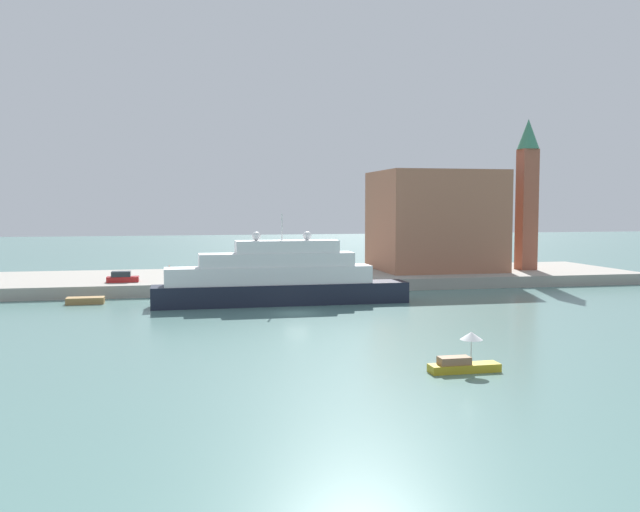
{
  "coord_description": "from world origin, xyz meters",
  "views": [
    {
      "loc": [
        -12.8,
        -71.64,
        11.38
      ],
      "look_at": [
        3.81,
        6.0,
        5.61
      ],
      "focal_mm": 38.87,
      "sensor_mm": 36.0,
      "label": 1
    }
  ],
  "objects": [
    {
      "name": "harbor_building",
      "position": [
        26.75,
        28.76,
        9.11
      ],
      "size": [
        17.81,
        15.77,
        15.08
      ],
      "primitive_type": "cube",
      "color": "#9E664C",
      "rests_on": "quay_dock"
    },
    {
      "name": "small_motorboat",
      "position": [
        6.62,
        -27.98,
        0.85
      ],
      "size": [
        4.93,
        1.55,
        2.76
      ],
      "color": "#B7991E",
      "rests_on": "ground"
    },
    {
      "name": "person_figure",
      "position": [
        -13.26,
        24.54,
        2.37
      ],
      "size": [
        0.36,
        0.36,
        1.73
      ],
      "color": "#334C8C",
      "rests_on": "quay_dock"
    },
    {
      "name": "bell_tower",
      "position": [
        40.49,
        25.7,
        14.17
      ],
      "size": [
        3.33,
        3.33,
        22.99
      ],
      "color": "#93513D",
      "rests_on": "quay_dock"
    },
    {
      "name": "quay_dock",
      "position": [
        0.0,
        27.16,
        0.78
      ],
      "size": [
        110.0,
        22.32,
        1.56
      ],
      "primitive_type": "cube",
      "color": "gray",
      "rests_on": "ground"
    },
    {
      "name": "work_barge",
      "position": [
        -22.8,
        12.16,
        0.38
      ],
      "size": [
        4.22,
        1.96,
        0.76
      ],
      "primitive_type": "cube",
      "color": "olive",
      "rests_on": "ground"
    },
    {
      "name": "parked_car",
      "position": [
        -19.19,
        20.48,
        2.15
      ],
      "size": [
        4.01,
        1.84,
        1.38
      ],
      "color": "#B21E1E",
      "rests_on": "quay_dock"
    },
    {
      "name": "mooring_bollard",
      "position": [
        2.31,
        17.65,
        1.93
      ],
      "size": [
        0.42,
        0.42,
        0.73
      ],
      "primitive_type": "cylinder",
      "color": "black",
      "rests_on": "quay_dock"
    },
    {
      "name": "ground",
      "position": [
        0.0,
        0.0,
        0.0
      ],
      "size": [
        400.0,
        400.0,
        0.0
      ],
      "primitive_type": "plane",
      "color": "slate"
    },
    {
      "name": "large_yacht",
      "position": [
        -0.94,
        6.93,
        2.95
      ],
      "size": [
        29.55,
        3.99,
        10.46
      ],
      "color": "black",
      "rests_on": "ground"
    }
  ]
}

